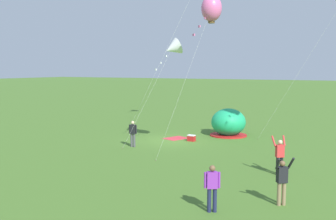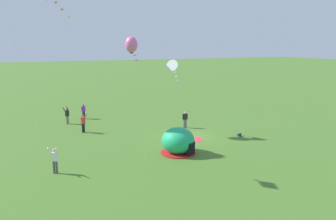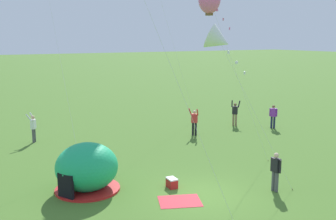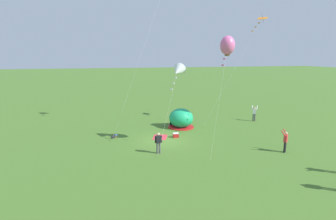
{
  "view_description": "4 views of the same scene",
  "coord_description": "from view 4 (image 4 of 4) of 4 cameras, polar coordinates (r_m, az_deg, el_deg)",
  "views": [
    {
      "loc": [
        24.34,
        12.87,
        5.17
      ],
      "look_at": [
        0.91,
        0.41,
        2.32
      ],
      "focal_mm": 42.0,
      "sensor_mm": 36.0,
      "label": 1
    },
    {
      "loc": [
        -26.57,
        13.71,
        8.54
      ],
      "look_at": [
        2.71,
        0.95,
        2.1
      ],
      "focal_mm": 35.0,
      "sensor_mm": 36.0,
      "label": 2
    },
    {
      "loc": [
        -8.92,
        -12.86,
        6.56
      ],
      "look_at": [
        0.15,
        3.28,
        3.13
      ],
      "focal_mm": 42.0,
      "sensor_mm": 36.0,
      "label": 3
    },
    {
      "loc": [
        22.47,
        -5.42,
        7.72
      ],
      "look_at": [
        1.06,
        0.2,
        3.11
      ],
      "focal_mm": 28.0,
      "sensor_mm": 36.0,
      "label": 4
    }
  ],
  "objects": [
    {
      "name": "ground_plane",
      "position": [
        24.37,
        -1.1,
        -6.72
      ],
      "size": [
        300.0,
        300.0,
        0.0
      ],
      "primitive_type": "plane",
      "color": "#477028"
    },
    {
      "name": "popup_tent",
      "position": [
        28.61,
        2.84,
        -1.85
      ],
      "size": [
        2.81,
        2.81,
        2.1
      ],
      "color": "#1EAD6B",
      "rests_on": "ground"
    },
    {
      "name": "picnic_blanket",
      "position": [
        25.43,
        -1.74,
        -5.91
      ],
      "size": [
        2.06,
        1.83,
        0.01
      ],
      "primitive_type": "cube",
      "rotation": [
        0.0,
        0.0,
        -0.37
      ],
      "color": "#CC333D",
      "rests_on": "ground"
    },
    {
      "name": "cooler_box",
      "position": [
        25.29,
        1.7,
        -5.5
      ],
      "size": [
        0.39,
        0.55,
        0.44
      ],
      "color": "red",
      "rests_on": "ground"
    },
    {
      "name": "toddler_crawling",
      "position": [
        25.6,
        -11.61,
        -5.63
      ],
      "size": [
        0.34,
        0.55,
        0.32
      ],
      "color": "black",
      "rests_on": "ground"
    },
    {
      "name": "person_strolling",
      "position": [
        33.01,
        18.27,
        -0.6
      ],
      "size": [
        0.66,
        0.72,
        1.89
      ],
      "color": "#4C4C51",
      "rests_on": "ground"
    },
    {
      "name": "person_far_back",
      "position": [
        21.06,
        -2.1,
        -6.96
      ],
      "size": [
        0.25,
        0.59,
        1.72
      ],
      "color": "#4C4C51",
      "rests_on": "ground"
    },
    {
      "name": "person_flying_kite",
      "position": [
        23.31,
        24.18,
        -6.07
      ],
      "size": [
        0.68,
        0.72,
        1.89
      ],
      "color": "black",
      "rests_on": "ground"
    },
    {
      "name": "kite_white",
      "position": [
        22.08,
        2.15,
        8.43
      ],
      "size": [
        3.26,
        3.23,
        7.14
      ],
      "color": "silver",
      "rests_on": "ground"
    },
    {
      "name": "kite_pink",
      "position": [
        21.6,
        12.82,
        13.54
      ],
      "size": [
        3.05,
        2.85,
        9.25
      ],
      "color": "silver",
      "rests_on": "ground"
    },
    {
      "name": "kite_orange",
      "position": [
        31.42,
        19.48,
        17.7
      ],
      "size": [
        1.32,
        7.26,
        12.13
      ],
      "color": "silver",
      "rests_on": "ground"
    }
  ]
}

